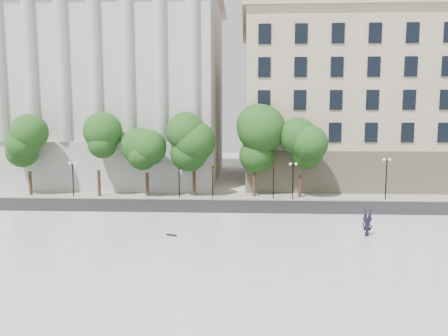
{
  "coord_description": "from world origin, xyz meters",
  "views": [
    {
      "loc": [
        1.87,
        -23.67,
        9.12
      ],
      "look_at": [
        0.27,
        10.0,
        4.96
      ],
      "focal_mm": 35.0,
      "sensor_mm": 36.0,
      "label": 1
    }
  ],
  "objects": [
    {
      "name": "lamp_posts",
      "position": [
        0.7,
        22.6,
        2.92
      ],
      "size": [
        34.54,
        0.28,
        4.51
      ],
      "color": "black",
      "rests_on": "ground"
    },
    {
      "name": "street_trees",
      "position": [
        -4.23,
        23.66,
        5.47
      ],
      "size": [
        33.65,
        4.81,
        8.08
      ],
      "color": "#382619",
      "rests_on": "ground"
    },
    {
      "name": "ground",
      "position": [
        0.0,
        0.0,
        0.0
      ],
      "size": [
        160.0,
        160.0,
        0.0
      ],
      "primitive_type": "plane",
      "color": "#BAB8B0",
      "rests_on": "ground"
    },
    {
      "name": "person_lying",
      "position": [
        10.67,
        7.22,
        0.72
      ],
      "size": [
        0.86,
        2.01,
        0.53
      ],
      "primitive_type": "imported",
      "rotation": [
        -1.54,
        0.0,
        -0.08
      ],
      "color": "black",
      "rests_on": "plaza"
    },
    {
      "name": "building_west",
      "position": [
        -17.0,
        38.57,
        12.89
      ],
      "size": [
        31.5,
        27.65,
        25.6
      ],
      "color": "#B5B5B0",
      "rests_on": "ground"
    },
    {
      "name": "traffic_light_east",
      "position": [
        4.95,
        22.3,
        3.68
      ],
      "size": [
        0.59,
        1.72,
        4.18
      ],
      "color": "black",
      "rests_on": "ground"
    },
    {
      "name": "plaza",
      "position": [
        0.0,
        3.0,
        0.23
      ],
      "size": [
        44.0,
        22.0,
        0.45
      ],
      "primitive_type": "cube",
      "color": "silver",
      "rests_on": "ground"
    },
    {
      "name": "far_sidewalk",
      "position": [
        0.0,
        24.0,
        0.06
      ],
      "size": [
        60.0,
        4.0,
        0.12
      ],
      "primitive_type": "cube",
      "color": "#B3B1A5",
      "rests_on": "ground"
    },
    {
      "name": "building_east",
      "position": [
        20.0,
        38.91,
        11.14
      ],
      "size": [
        36.0,
        26.15,
        23.0
      ],
      "color": "#C2B494",
      "rests_on": "ground"
    },
    {
      "name": "skateboard",
      "position": [
        -3.36,
        6.63,
        0.49
      ],
      "size": [
        0.84,
        0.5,
        0.08
      ],
      "primitive_type": "cube",
      "rotation": [
        0.0,
        0.0,
        -0.38
      ],
      "color": "black",
      "rests_on": "plaza"
    },
    {
      "name": "street",
      "position": [
        0.0,
        18.0,
        0.01
      ],
      "size": [
        60.0,
        8.0,
        0.02
      ],
      "primitive_type": "cube",
      "color": "black",
      "rests_on": "ground"
    },
    {
      "name": "traffic_light_west",
      "position": [
        -1.52,
        22.3,
        3.7
      ],
      "size": [
        0.39,
        1.75,
        4.2
      ],
      "color": "black",
      "rests_on": "ground"
    }
  ]
}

